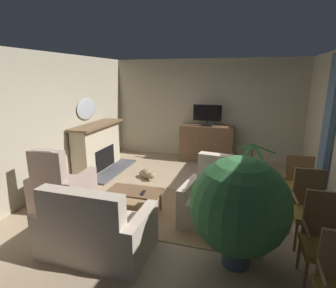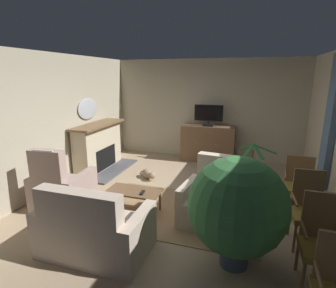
{
  "view_description": "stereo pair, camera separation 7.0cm",
  "coord_description": "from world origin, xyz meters",
  "px_view_note": "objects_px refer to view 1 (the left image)",
  "views": [
    {
      "loc": [
        1.18,
        -4.45,
        2.3
      ],
      "look_at": [
        -0.23,
        0.22,
        1.05
      ],
      "focal_mm": 28.52,
      "sensor_mm": 36.0,
      "label": 1
    },
    {
      "loc": [
        1.25,
        -4.43,
        2.3
      ],
      "look_at": [
        -0.23,
        0.22,
        1.05
      ],
      "focal_mm": 28.52,
      "sensor_mm": 36.0,
      "label": 2
    }
  ],
  "objects_px": {
    "tv_remote": "(143,193)",
    "potted_plant_on_hearth_side": "(251,168)",
    "armchair_in_far_corner": "(62,189)",
    "side_chair_beside_plant": "(299,183)",
    "tv_cabinet": "(207,144)",
    "armchair_angled_to_table": "(214,202)",
    "sofa_floral": "(95,231)",
    "coffee_table": "(134,193)",
    "television": "(207,115)",
    "wall_mirror_oval": "(87,109)",
    "cat": "(148,174)",
    "fireplace": "(98,148)",
    "potted_plant_tall_palm_by_window": "(239,206)",
    "side_chair_far_end": "(323,239)",
    "side_chair_tucked_against_wall": "(309,207)"
  },
  "relations": [
    {
      "from": "potted_plant_tall_palm_by_window",
      "to": "wall_mirror_oval",
      "type": "bearing_deg",
      "value": 145.31
    },
    {
      "from": "wall_mirror_oval",
      "to": "armchair_in_far_corner",
      "type": "relative_size",
      "value": 0.67
    },
    {
      "from": "side_chair_beside_plant",
      "to": "fireplace",
      "type": "bearing_deg",
      "value": 168.81
    },
    {
      "from": "fireplace",
      "to": "television",
      "type": "distance_m",
      "value": 2.95
    },
    {
      "from": "fireplace",
      "to": "coffee_table",
      "type": "height_order",
      "value": "fireplace"
    },
    {
      "from": "coffee_table",
      "to": "armchair_angled_to_table",
      "type": "bearing_deg",
      "value": 3.33
    },
    {
      "from": "fireplace",
      "to": "wall_mirror_oval",
      "type": "bearing_deg",
      "value": 180.0
    },
    {
      "from": "tv_remote",
      "to": "side_chair_far_end",
      "type": "distance_m",
      "value": 2.61
    },
    {
      "from": "armchair_in_far_corner",
      "to": "fireplace",
      "type": "bearing_deg",
      "value": 101.97
    },
    {
      "from": "armchair_in_far_corner",
      "to": "wall_mirror_oval",
      "type": "bearing_deg",
      "value": 108.8
    },
    {
      "from": "coffee_table",
      "to": "potted_plant_on_hearth_side",
      "type": "xyz_separation_m",
      "value": [
        1.91,
        2.27,
        -0.12
      ]
    },
    {
      "from": "fireplace",
      "to": "armchair_angled_to_table",
      "type": "xyz_separation_m",
      "value": [
        3.07,
        -1.66,
        -0.22
      ]
    },
    {
      "from": "tv_cabinet",
      "to": "sofa_floral",
      "type": "bearing_deg",
      "value": -99.77
    },
    {
      "from": "fireplace",
      "to": "armchair_in_far_corner",
      "type": "relative_size",
      "value": 1.52
    },
    {
      "from": "fireplace",
      "to": "side_chair_far_end",
      "type": "distance_m",
      "value": 5.1
    },
    {
      "from": "potted_plant_tall_palm_by_window",
      "to": "cat",
      "type": "xyz_separation_m",
      "value": [
        -2.09,
        2.36,
        -0.68
      ]
    },
    {
      "from": "wall_mirror_oval",
      "to": "side_chair_far_end",
      "type": "height_order",
      "value": "wall_mirror_oval"
    },
    {
      "from": "tv_cabinet",
      "to": "cat",
      "type": "xyz_separation_m",
      "value": [
        -1.07,
        -1.74,
        -0.36
      ]
    },
    {
      "from": "side_chair_beside_plant",
      "to": "side_chair_tucked_against_wall",
      "type": "bearing_deg",
      "value": -90.53
    },
    {
      "from": "tv_cabinet",
      "to": "armchair_in_far_corner",
      "type": "height_order",
      "value": "armchair_in_far_corner"
    },
    {
      "from": "sofa_floral",
      "to": "potted_plant_tall_palm_by_window",
      "type": "bearing_deg",
      "value": 10.57
    },
    {
      "from": "wall_mirror_oval",
      "to": "armchair_angled_to_table",
      "type": "distance_m",
      "value": 3.89
    },
    {
      "from": "television",
      "to": "coffee_table",
      "type": "height_order",
      "value": "television"
    },
    {
      "from": "sofa_floral",
      "to": "tv_cabinet",
      "type": "bearing_deg",
      "value": 80.23
    },
    {
      "from": "armchair_angled_to_table",
      "to": "potted_plant_tall_palm_by_window",
      "type": "distance_m",
      "value": 1.1
    },
    {
      "from": "television",
      "to": "armchair_angled_to_table",
      "type": "bearing_deg",
      "value": -78.83
    },
    {
      "from": "tv_cabinet",
      "to": "armchair_angled_to_table",
      "type": "relative_size",
      "value": 1.35
    },
    {
      "from": "fireplace",
      "to": "side_chair_far_end",
      "type": "relative_size",
      "value": 1.68
    },
    {
      "from": "television",
      "to": "side_chair_beside_plant",
      "type": "xyz_separation_m",
      "value": [
        1.95,
        -2.34,
        -0.77
      ]
    },
    {
      "from": "side_chair_far_end",
      "to": "armchair_angled_to_table",
      "type": "bearing_deg",
      "value": 145.17
    },
    {
      "from": "television",
      "to": "side_chair_beside_plant",
      "type": "bearing_deg",
      "value": -50.2
    },
    {
      "from": "fireplace",
      "to": "potted_plant_tall_palm_by_window",
      "type": "distance_m",
      "value": 4.33
    },
    {
      "from": "armchair_angled_to_table",
      "to": "tv_remote",
      "type": "bearing_deg",
      "value": -173.29
    },
    {
      "from": "tv_cabinet",
      "to": "potted_plant_on_hearth_side",
      "type": "distance_m",
      "value": 1.56
    },
    {
      "from": "armchair_in_far_corner",
      "to": "side_chair_beside_plant",
      "type": "height_order",
      "value": "armchair_in_far_corner"
    },
    {
      "from": "wall_mirror_oval",
      "to": "tv_cabinet",
      "type": "height_order",
      "value": "wall_mirror_oval"
    },
    {
      "from": "wall_mirror_oval",
      "to": "potted_plant_on_hearth_side",
      "type": "relative_size",
      "value": 0.87
    },
    {
      "from": "coffee_table",
      "to": "armchair_angled_to_table",
      "type": "xyz_separation_m",
      "value": [
        1.34,
        0.08,
        -0.01
      ]
    },
    {
      "from": "sofa_floral",
      "to": "side_chair_beside_plant",
      "type": "relative_size",
      "value": 1.45
    },
    {
      "from": "tv_cabinet",
      "to": "armchair_angled_to_table",
      "type": "height_order",
      "value": "armchair_angled_to_table"
    },
    {
      "from": "fireplace",
      "to": "tv_cabinet",
      "type": "relative_size",
      "value": 1.23
    },
    {
      "from": "side_chair_far_end",
      "to": "cat",
      "type": "bearing_deg",
      "value": 141.92
    },
    {
      "from": "side_chair_tucked_against_wall",
      "to": "armchair_angled_to_table",
      "type": "bearing_deg",
      "value": 173.76
    },
    {
      "from": "potted_plant_tall_palm_by_window",
      "to": "side_chair_far_end",
      "type": "bearing_deg",
      "value": -0.39
    },
    {
      "from": "tv_remote",
      "to": "potted_plant_on_hearth_side",
      "type": "xyz_separation_m",
      "value": [
        1.72,
        2.33,
        -0.19
      ]
    },
    {
      "from": "tv_remote",
      "to": "tv_cabinet",
      "type": "bearing_deg",
      "value": 164.05
    },
    {
      "from": "tv_remote",
      "to": "sofa_floral",
      "type": "bearing_deg",
      "value": -18.01
    },
    {
      "from": "cat",
      "to": "side_chair_beside_plant",
      "type": "bearing_deg",
      "value": -12.26
    },
    {
      "from": "tv_cabinet",
      "to": "cat",
      "type": "bearing_deg",
      "value": -121.75
    },
    {
      "from": "side_chair_beside_plant",
      "to": "coffee_table",
      "type": "bearing_deg",
      "value": -162.11
    }
  ]
}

